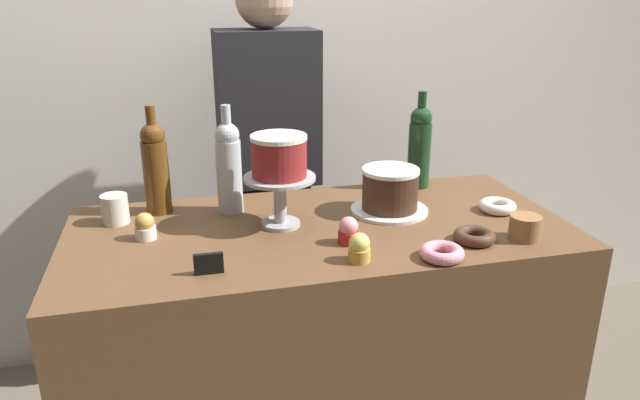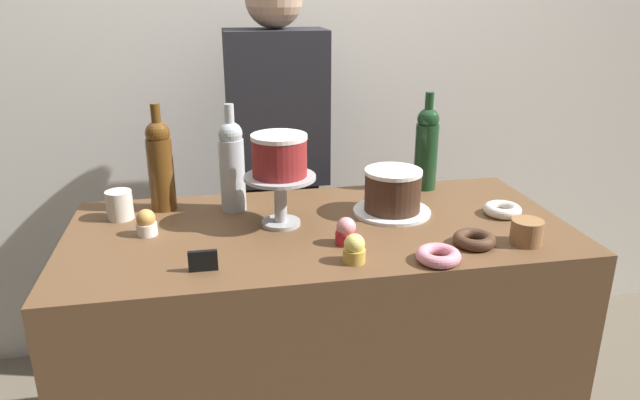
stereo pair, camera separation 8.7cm
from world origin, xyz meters
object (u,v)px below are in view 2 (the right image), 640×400
Objects in this scene: cupcake_lemon at (354,249)px; donut_sugar at (502,210)px; cupcake_strawberry at (346,232)px; white_layer_cake at (279,155)px; wine_bottle_amber at (160,164)px; price_sign_chalkboard at (203,261)px; coffee_cup_ceramic at (120,205)px; donut_pink at (438,256)px; wine_bottle_green at (426,147)px; cake_stand_pedestal at (280,192)px; chocolate_round_cake at (393,190)px; barista_figure at (278,182)px; cupcake_caramel at (146,223)px; cookie_stack at (527,232)px; wine_bottle_clear at (232,164)px; donut_chocolate at (474,240)px.

cupcake_lemon is 0.56m from donut_sugar.
cupcake_strawberry is at bearing -166.96° from donut_sugar.
wine_bottle_amber reaches higher than white_layer_cake.
price_sign_chalkboard is 0.82× the size of coffee_cup_ceramic.
donut_pink is (0.35, -0.31, -0.19)m from white_layer_cake.
white_layer_cake is 0.48× the size of wine_bottle_green.
cake_stand_pedestal reaches higher than donut_sugar.
chocolate_round_cake is 2.30× the size of cupcake_lemon.
wine_bottle_green is at bearing 48.88° from chocolate_round_cake.
coffee_cup_ceramic is 0.05× the size of barista_figure.
cupcake_caramel reaches higher than cookie_stack.
cupcake_caramel is (-0.24, -0.15, -0.11)m from wine_bottle_clear.
barista_figure reaches higher than wine_bottle_amber.
donut_chocolate is at bearing -26.10° from cake_stand_pedestal.
donut_chocolate is at bearing -94.35° from wine_bottle_green.
cupcake_caramel is at bearing 152.44° from cupcake_lemon.
cupcake_lemon is at bearing -34.09° from coffee_cup_ceramic.
cupcake_caramel is at bearing -148.13° from wine_bottle_clear.
barista_figure reaches higher than donut_pink.
donut_pink is at bearing -28.92° from coffee_cup_ceramic.
cookie_stack is 1.20× the size of price_sign_chalkboard.
white_layer_cake is at bearing 153.90° from donut_chocolate.
cupcake_caramel is at bearing -179.52° from white_layer_cake.
barista_figure is (0.19, 0.41, -0.20)m from wine_bottle_clear.
cupcake_strawberry reaches higher than donut_chocolate.
cupcake_strawberry is 0.38m from price_sign_chalkboard.
cookie_stack is at bearing 12.62° from donut_pink.
chocolate_round_cake is 0.52× the size of wine_bottle_green.
wine_bottle_clear is at bearing 76.92° from price_sign_chalkboard.
coffee_cup_ceramic is (-0.24, 0.39, 0.02)m from price_sign_chalkboard.
coffee_cup_ceramic is at bearing 121.94° from cupcake_caramel.
wine_bottle_amber reaches higher than coffee_cup_ceramic.
wine_bottle_green is at bearing -35.68° from barista_figure.
wine_bottle_clear is at bearing 136.09° from donut_pink.
cookie_stack reaches higher than donut_chocolate.
price_sign_chalkboard is (-0.74, -0.49, -0.12)m from wine_bottle_green.
wine_bottle_clear is 2.91× the size of donut_sugar.
cupcake_strawberry is 0.25m from donut_pink.
chocolate_round_cake is 0.70m from wine_bottle_amber.
coffee_cup_ceramic is (-0.61, 0.30, 0.01)m from cupcake_strawberry.
donut_pink is at bearing -43.91° from wine_bottle_clear.
wine_bottle_green is (0.18, 0.20, 0.07)m from chocolate_round_cake.
cupcake_strawberry is (0.28, -0.31, -0.11)m from wine_bottle_clear.
cupcake_lemon reaches higher than price_sign_chalkboard.
wine_bottle_amber is 0.93m from donut_chocolate.
cupcake_strawberry is 0.52m from donut_sugar.
donut_pink is (-0.13, -0.08, 0.00)m from donut_chocolate.
cookie_stack is (0.96, -0.45, -0.11)m from wine_bottle_amber.
cake_stand_pedestal is at bearing 176.01° from donut_sugar.
wine_bottle_clear is at bearing -172.43° from wine_bottle_green.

